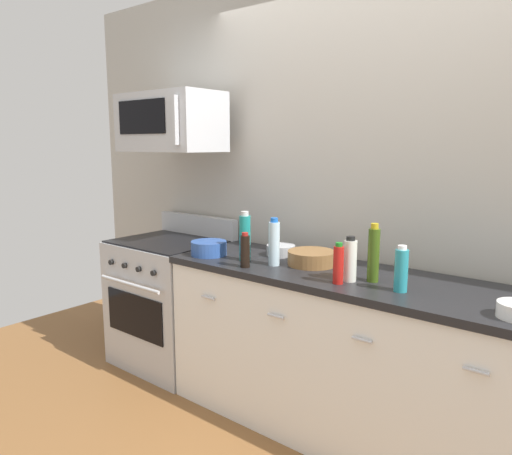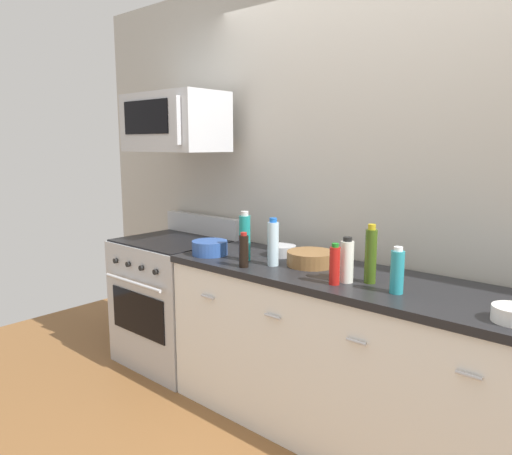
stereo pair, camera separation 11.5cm
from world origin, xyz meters
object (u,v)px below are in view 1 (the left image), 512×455
at_px(microwave, 170,123).
at_px(bottle_dish_soap, 401,270).
at_px(bottle_sparkling_teal, 245,237).
at_px(bowl_steel_prep, 281,250).
at_px(bottle_water_clear, 274,243).
at_px(bowl_blue_mixing, 209,248).
at_px(bottle_olive_oil, 374,254).
at_px(range_oven, 171,301).
at_px(bowl_wooden_salad, 312,257).
at_px(bottle_hot_sauce_red, 338,264).
at_px(bottle_vinegar_white, 350,260).
at_px(bottle_soy_sauce_dark, 245,251).

bearing_deg(microwave, bottle_dish_soap, -5.45).
distance_m(bottle_sparkling_teal, bowl_steel_prep, 0.28).
distance_m(bottle_water_clear, bowl_blue_mixing, 0.48).
relative_size(bottle_water_clear, bowl_steel_prep, 1.55).
bearing_deg(bottle_olive_oil, bottle_sparkling_teal, -175.48).
distance_m(range_oven, bottle_dish_soap, 1.86).
xyz_separation_m(bottle_olive_oil, bowl_blue_mixing, (-1.05, -0.10, -0.09)).
bearing_deg(bowl_wooden_salad, bowl_steel_prep, 163.61).
bearing_deg(bowl_steel_prep, bottle_hot_sauce_red, -28.68).
distance_m(range_oven, bottle_olive_oil, 1.70).
height_order(bottle_vinegar_white, bottle_sparkling_teal, bottle_sparkling_teal).
relative_size(range_oven, bottle_sparkling_teal, 3.63).
bearing_deg(bottle_vinegar_white, bottle_dish_soap, -1.64).
height_order(bottle_hot_sauce_red, bowl_blue_mixing, bottle_hot_sauce_red).
bearing_deg(range_oven, bottle_soy_sauce_dark, -14.50).
bearing_deg(bottle_sparkling_teal, bottle_water_clear, 4.34).
height_order(bowl_wooden_salad, bowl_blue_mixing, bowl_blue_mixing).
bearing_deg(bowl_steel_prep, bottle_soy_sauce_dark, -87.75).
relative_size(bottle_water_clear, bottle_hot_sauce_red, 1.32).
xyz_separation_m(bottle_water_clear, bowl_blue_mixing, (-0.47, -0.05, -0.08)).
distance_m(bottle_olive_oil, bottle_water_clear, 0.59).
height_order(bottle_water_clear, bottle_soy_sauce_dark, bottle_water_clear).
relative_size(microwave, bowl_steel_prep, 4.21).
bearing_deg(bottle_olive_oil, bottle_water_clear, -175.42).
bearing_deg(bottle_sparkling_teal, bowl_steel_prep, 69.24).
distance_m(microwave, bottle_water_clear, 1.24).
relative_size(microwave, bottle_sparkling_teal, 2.53).
bearing_deg(bottle_sparkling_teal, bottle_dish_soap, -0.67).
bearing_deg(bowl_blue_mixing, microwave, 160.47).
xyz_separation_m(bottle_dish_soap, bowl_steel_prep, (-0.87, 0.25, -0.07)).
height_order(bottle_olive_oil, bottle_sparkling_teal, bottle_olive_oil).
xyz_separation_m(bottle_vinegar_white, bowl_steel_prep, (-0.60, 0.24, -0.07)).
distance_m(bottle_dish_soap, bowl_steel_prep, 0.91).
xyz_separation_m(bottle_hot_sauce_red, bowl_blue_mixing, (-0.94, 0.04, -0.05)).
height_order(microwave, bottle_soy_sauce_dark, microwave).
distance_m(bottle_dish_soap, bottle_soy_sauce_dark, 0.87).
height_order(bottle_vinegar_white, bottle_hot_sauce_red, bottle_vinegar_white).
distance_m(microwave, bowl_steel_prep, 1.20).
distance_m(bowl_blue_mixing, bowl_steel_prep, 0.45).
height_order(microwave, bottle_olive_oil, microwave).
xyz_separation_m(bottle_olive_oil, bowl_wooden_salad, (-0.42, 0.09, -0.10)).
bearing_deg(bowl_blue_mixing, bottle_sparkling_teal, 7.33).
distance_m(bottle_dish_soap, bowl_wooden_salad, 0.62).
relative_size(range_oven, bottle_water_clear, 3.91).
bearing_deg(bottle_vinegar_white, bottle_olive_oil, 34.83).
bearing_deg(bottle_dish_soap, bottle_olive_oil, 157.23).
height_order(bottle_water_clear, bowl_steel_prep, bottle_water_clear).
relative_size(range_oven, bottle_hot_sauce_red, 5.17).
relative_size(bottle_sparkling_teal, bottle_soy_sauce_dark, 1.48).
relative_size(bottle_soy_sauce_dark, bowl_wooden_salad, 0.72).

